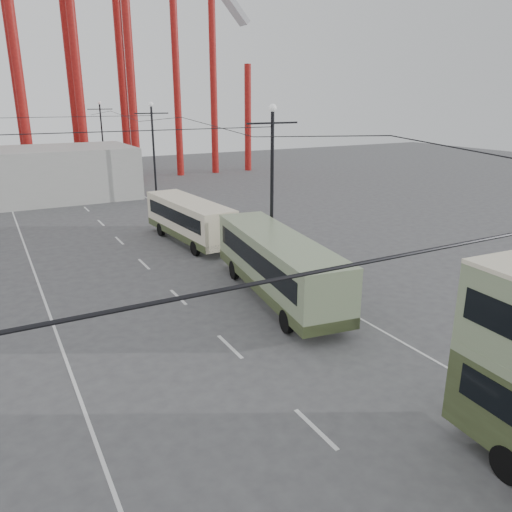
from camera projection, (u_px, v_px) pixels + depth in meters
ground at (443, 507)px, 12.24m from camera, size 160.00×160.00×0.00m
road_markings at (158, 275)px, 28.35m from camera, size 12.52×120.00×0.01m
lamp_post_mid at (272, 189)px, 28.46m from camera, size 3.20×0.44×9.32m
lamp_post_far at (154, 153)px, 46.89m from camera, size 3.20×0.44×9.32m
lamp_post_distant at (102, 138)px, 65.31m from camera, size 3.20×0.44×9.32m
fairground_shed at (16, 176)px, 48.11m from camera, size 22.00×10.00×5.00m
single_decker_green at (277, 264)px, 24.64m from camera, size 4.13×11.51×3.18m
single_decker_cream at (189, 219)px, 34.39m from camera, size 3.05×9.62×2.95m
pedestrian at (300, 302)px, 22.09m from camera, size 0.86×0.77×1.98m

